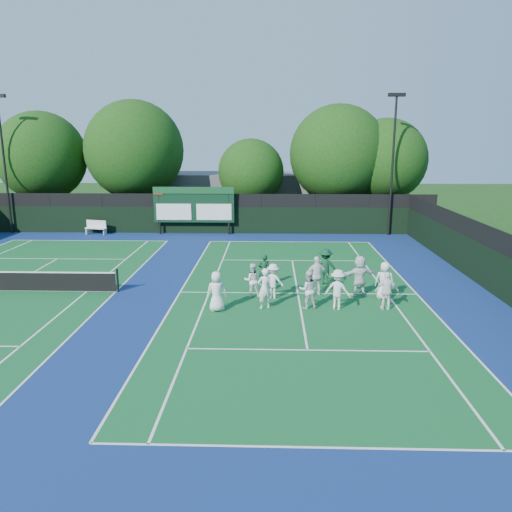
{
  "coord_description": "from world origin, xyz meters",
  "views": [
    {
      "loc": [
        -1.28,
        -21.14,
        6.98
      ],
      "look_at": [
        -2.0,
        3.0,
        1.3
      ],
      "focal_mm": 35.0,
      "sensor_mm": 36.0,
      "label": 1
    }
  ],
  "objects_px": {
    "tennis_net": "(0,281)",
    "coach_left": "(264,270)",
    "bench": "(96,227)",
    "scoreboard": "(194,205)"
  },
  "relations": [
    {
      "from": "tennis_net",
      "to": "coach_left",
      "type": "bearing_deg",
      "value": 4.97
    },
    {
      "from": "scoreboard",
      "to": "tennis_net",
      "type": "xyz_separation_m",
      "value": [
        -6.99,
        -14.59,
        -1.7
      ]
    },
    {
      "from": "tennis_net",
      "to": "coach_left",
      "type": "relative_size",
      "value": 7.05
    },
    {
      "from": "scoreboard",
      "to": "bench",
      "type": "relative_size",
      "value": 3.51
    },
    {
      "from": "scoreboard",
      "to": "coach_left",
      "type": "xyz_separation_m",
      "value": [
        5.43,
        -13.51,
        -1.39
      ]
    },
    {
      "from": "bench",
      "to": "coach_left",
      "type": "bearing_deg",
      "value": -46.1
    },
    {
      "from": "scoreboard",
      "to": "coach_left",
      "type": "distance_m",
      "value": 14.62
    },
    {
      "from": "bench",
      "to": "coach_left",
      "type": "height_order",
      "value": "coach_left"
    },
    {
      "from": "scoreboard",
      "to": "bench",
      "type": "xyz_separation_m",
      "value": [
        -7.36,
        -0.21,
        -1.63
      ]
    },
    {
      "from": "scoreboard",
      "to": "tennis_net",
      "type": "distance_m",
      "value": 16.26
    }
  ]
}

